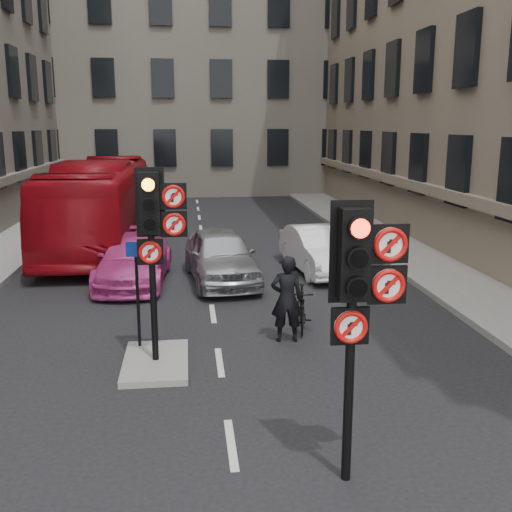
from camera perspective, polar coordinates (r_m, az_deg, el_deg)
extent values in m
cube|color=gray|center=(19.80, 16.62, -0.75)|extent=(3.00, 50.00, 0.16)
cube|color=gray|center=(11.59, -9.51, -9.94)|extent=(1.20, 2.00, 0.12)
cube|color=slate|center=(44.05, -6.15, 19.72)|extent=(30.00, 14.00, 20.00)
cylinder|color=black|center=(7.70, 8.82, -12.67)|extent=(0.12, 0.12, 2.40)
cube|color=black|center=(7.13, 9.28, 0.16)|extent=(0.36, 0.28, 1.10)
cube|color=black|center=(7.26, 9.01, 0.38)|extent=(0.52, 0.03, 1.25)
cylinder|color=#FF1407|center=(6.84, 9.94, 2.59)|extent=(0.22, 0.01, 0.22)
cylinder|color=black|center=(6.90, 9.83, -0.27)|extent=(0.22, 0.01, 0.22)
cylinder|color=black|center=(6.99, 9.72, -3.07)|extent=(0.22, 0.01, 0.22)
cube|color=black|center=(7.22, 12.57, 1.14)|extent=(0.47, 0.05, 0.47)
cylinder|color=white|center=(7.18, 12.68, 1.08)|extent=(0.41, 0.02, 0.41)
torus|color=#BF0C0A|center=(7.16, 12.72, 1.05)|extent=(0.41, 0.06, 0.41)
cube|color=#BF0C0A|center=(7.16, 12.73, 1.05)|extent=(0.25, 0.01, 0.25)
cube|color=black|center=(7.33, 12.39, -2.69)|extent=(0.47, 0.05, 0.47)
cylinder|color=white|center=(7.29, 12.49, -2.77)|extent=(0.41, 0.02, 0.41)
torus|color=#BF0C0A|center=(7.28, 12.53, -2.81)|extent=(0.41, 0.06, 0.41)
cube|color=#BF0C0A|center=(7.27, 12.54, -2.82)|extent=(0.25, 0.01, 0.25)
cube|color=black|center=(7.35, 8.93, -6.59)|extent=(0.47, 0.05, 0.47)
cylinder|color=white|center=(7.31, 9.02, -6.69)|extent=(0.41, 0.02, 0.41)
torus|color=#BF0C0A|center=(7.30, 9.05, -6.73)|extent=(0.41, 0.06, 0.41)
cube|color=#BF0C0A|center=(7.29, 9.06, -6.74)|extent=(0.25, 0.01, 0.25)
cylinder|color=black|center=(11.17, -9.75, -3.95)|extent=(0.12, 0.12, 2.40)
cube|color=black|center=(10.81, -10.09, 4.98)|extent=(0.36, 0.28, 1.10)
cube|color=black|center=(10.94, -10.05, 5.06)|extent=(0.52, 0.03, 1.25)
cylinder|color=orange|center=(10.53, -10.24, 6.69)|extent=(0.22, 0.02, 0.22)
cylinder|color=black|center=(10.57, -10.17, 4.80)|extent=(0.22, 0.02, 0.22)
cylinder|color=black|center=(10.62, -10.09, 2.93)|extent=(0.22, 0.02, 0.22)
cube|color=black|center=(10.76, -7.88, 5.66)|extent=(0.47, 0.05, 0.47)
cylinder|color=white|center=(10.72, -7.88, 5.63)|extent=(0.41, 0.02, 0.41)
torus|color=#BF0C0A|center=(10.70, -7.88, 5.62)|extent=(0.41, 0.06, 0.41)
cube|color=#BF0C0A|center=(10.70, -7.88, 5.62)|extent=(0.25, 0.02, 0.25)
cube|color=black|center=(10.83, -7.80, 3.03)|extent=(0.47, 0.05, 0.47)
cylinder|color=white|center=(10.79, -7.80, 3.00)|extent=(0.41, 0.02, 0.41)
torus|color=#BF0C0A|center=(10.78, -7.80, 2.98)|extent=(0.41, 0.06, 0.41)
cube|color=#BF0C0A|center=(10.77, -7.80, 2.98)|extent=(0.25, 0.02, 0.25)
cube|color=black|center=(10.94, -10.02, 0.39)|extent=(0.47, 0.05, 0.47)
cylinder|color=white|center=(10.90, -10.04, 0.34)|extent=(0.41, 0.02, 0.41)
torus|color=#BF0C0A|center=(10.89, -10.04, 0.33)|extent=(0.41, 0.06, 0.41)
cube|color=#BF0C0A|center=(10.88, -10.04, 0.32)|extent=(0.25, 0.02, 0.25)
imported|color=#94969B|center=(17.10, -3.38, 0.03)|extent=(2.24, 4.60, 1.51)
imported|color=white|center=(18.35, 5.98, 0.61)|extent=(1.85, 4.27, 1.37)
imported|color=#C53A8A|center=(17.37, -11.50, -0.34)|extent=(2.12, 4.65, 1.32)
imported|color=maroon|center=(22.55, -14.59, 4.83)|extent=(2.74, 11.38, 3.17)
imported|color=black|center=(13.27, 4.39, -4.96)|extent=(0.70, 1.64, 0.95)
imported|color=black|center=(12.39, 2.94, -4.10)|extent=(0.68, 0.46, 1.83)
cylinder|color=black|center=(11.96, -11.21, -3.71)|extent=(0.06, 0.06, 2.08)
cube|color=navy|center=(11.69, -11.42, 0.63)|extent=(0.37, 0.11, 0.29)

